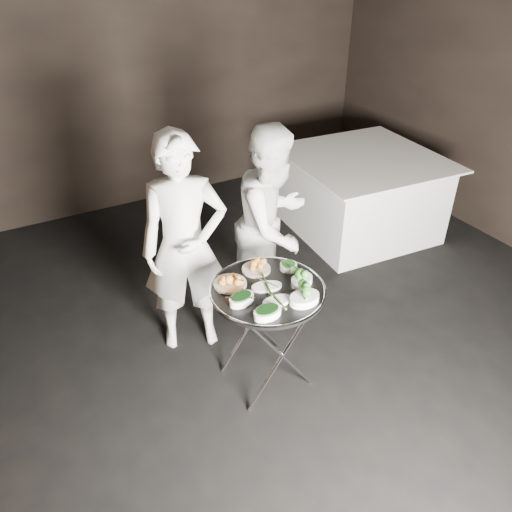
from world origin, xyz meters
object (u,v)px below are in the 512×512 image
tray_stand (267,331)px  serving_tray (268,290)px  waiter_right (274,224)px  dining_table (360,194)px  waiter_left (185,247)px

tray_stand → serving_tray: 0.34m
tray_stand → waiter_right: (0.46, 0.70, 0.36)m
dining_table → waiter_left: bearing=-161.8°
tray_stand → serving_tray: (-0.00, 0.00, 0.34)m
serving_tray → waiter_left: waiter_left is taller
waiter_right → dining_table: waiter_right is taller
waiter_left → tray_stand: bearing=-48.5°
waiter_left → waiter_right: size_ratio=1.05×
dining_table → waiter_right: bearing=-155.1°
serving_tray → dining_table: bearing=35.6°
serving_tray → dining_table: (1.93, 1.38, -0.36)m
serving_tray → waiter_left: (-0.29, 0.65, 0.06)m
dining_table → tray_stand: bearing=-144.4°
waiter_left → waiter_right: (0.75, 0.05, -0.04)m
tray_stand → dining_table: size_ratio=0.54×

